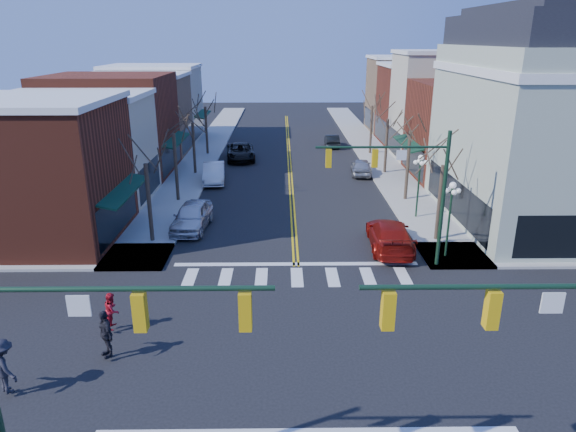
{
  "coord_description": "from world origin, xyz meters",
  "views": [
    {
      "loc": [
        -0.75,
        -17.22,
        11.45
      ],
      "look_at": [
        -0.44,
        7.59,
        2.8
      ],
      "focal_mm": 32.0,
      "sensor_mm": 36.0,
      "label": 1
    }
  ],
  "objects_px": {
    "lamppost_midblock": "(419,176)",
    "lamppost_corner": "(450,207)",
    "pedestrian_dark_a": "(106,333)",
    "victorian_corner": "(560,119)",
    "car_right_far": "(332,141)",
    "car_right_near": "(390,235)",
    "pedestrian_red_b": "(112,310)",
    "car_left_mid": "(214,173)",
    "car_left_near": "(192,216)",
    "car_right_mid": "(361,167)",
    "pedestrian_dark_b": "(4,366)",
    "car_left_far": "(241,152)"
  },
  "relations": [
    {
      "from": "lamppost_midblock",
      "to": "lamppost_corner",
      "type": "bearing_deg",
      "value": -90.0
    },
    {
      "from": "pedestrian_dark_a",
      "to": "lamppost_corner",
      "type": "bearing_deg",
      "value": 82.82
    },
    {
      "from": "lamppost_corner",
      "to": "victorian_corner",
      "type": "bearing_deg",
      "value": 35.86
    },
    {
      "from": "lamppost_corner",
      "to": "car_right_far",
      "type": "bearing_deg",
      "value": 96.39
    },
    {
      "from": "car_right_near",
      "to": "pedestrian_red_b",
      "type": "bearing_deg",
      "value": 36.44
    },
    {
      "from": "car_right_far",
      "to": "lamppost_corner",
      "type": "bearing_deg",
      "value": 96.77
    },
    {
      "from": "car_left_mid",
      "to": "pedestrian_dark_a",
      "type": "xyz_separation_m",
      "value": [
        -0.9,
        -24.94,
        0.29
      ]
    },
    {
      "from": "car_left_near",
      "to": "car_right_mid",
      "type": "relative_size",
      "value": 1.17
    },
    {
      "from": "pedestrian_dark_b",
      "to": "car_left_far",
      "type": "bearing_deg",
      "value": -59.32
    },
    {
      "from": "lamppost_corner",
      "to": "lamppost_midblock",
      "type": "xyz_separation_m",
      "value": [
        0.0,
        6.5,
        0.0
      ]
    },
    {
      "from": "car_left_mid",
      "to": "car_left_far",
      "type": "relative_size",
      "value": 0.85
    },
    {
      "from": "car_left_mid",
      "to": "car_right_far",
      "type": "xyz_separation_m",
      "value": [
        11.2,
        14.55,
        -0.13
      ]
    },
    {
      "from": "car_right_near",
      "to": "lamppost_midblock",
      "type": "bearing_deg",
      "value": -115.6
    },
    {
      "from": "victorian_corner",
      "to": "pedestrian_dark_b",
      "type": "relative_size",
      "value": 7.25
    },
    {
      "from": "pedestrian_red_b",
      "to": "pedestrian_dark_b",
      "type": "height_order",
      "value": "pedestrian_dark_b"
    },
    {
      "from": "car_left_far",
      "to": "pedestrian_dark_b",
      "type": "height_order",
      "value": "pedestrian_dark_b"
    },
    {
      "from": "car_right_near",
      "to": "pedestrian_red_b",
      "type": "relative_size",
      "value": 3.63
    },
    {
      "from": "car_left_near",
      "to": "car_right_far",
      "type": "xyz_separation_m",
      "value": [
        11.2,
        25.62,
        -0.17
      ]
    },
    {
      "from": "car_left_mid",
      "to": "car_right_mid",
      "type": "distance_m",
      "value": 12.86
    },
    {
      "from": "lamppost_midblock",
      "to": "pedestrian_dark_a",
      "type": "xyz_separation_m",
      "value": [
        -15.5,
        -15.64,
        -1.87
      ]
    },
    {
      "from": "car_left_far",
      "to": "car_right_near",
      "type": "xyz_separation_m",
      "value": [
        10.2,
        -22.66,
        0.02
      ]
    },
    {
      "from": "victorian_corner",
      "to": "car_right_near",
      "type": "xyz_separation_m",
      "value": [
        -11.1,
        -4.58,
        -5.84
      ]
    },
    {
      "from": "car_right_mid",
      "to": "pedestrian_dark_a",
      "type": "xyz_separation_m",
      "value": [
        -13.54,
        -27.29,
        0.37
      ]
    },
    {
      "from": "lamppost_midblock",
      "to": "pedestrian_red_b",
      "type": "xyz_separation_m",
      "value": [
        -15.9,
        -13.64,
        -2.03
      ]
    },
    {
      "from": "car_left_near",
      "to": "car_left_mid",
      "type": "xyz_separation_m",
      "value": [
        0.0,
        11.06,
        -0.04
      ]
    },
    {
      "from": "victorian_corner",
      "to": "pedestrian_dark_a",
      "type": "distance_m",
      "value": 28.75
    },
    {
      "from": "car_right_near",
      "to": "pedestrian_dark_b",
      "type": "distance_m",
      "value": 19.9
    },
    {
      "from": "victorian_corner",
      "to": "car_right_far",
      "type": "relative_size",
      "value": 3.48
    },
    {
      "from": "car_right_near",
      "to": "victorian_corner",
      "type": "bearing_deg",
      "value": -154.32
    },
    {
      "from": "victorian_corner",
      "to": "car_left_far",
      "type": "relative_size",
      "value": 2.48
    },
    {
      "from": "car_left_far",
      "to": "lamppost_midblock",
      "type": "bearing_deg",
      "value": -59.74
    },
    {
      "from": "victorian_corner",
      "to": "car_right_mid",
      "type": "bearing_deg",
      "value": 130.17
    },
    {
      "from": "lamppost_midblock",
      "to": "pedestrian_dark_b",
      "type": "xyz_separation_m",
      "value": [
        -18.2,
        -17.67,
        -1.83
      ]
    },
    {
      "from": "car_right_far",
      "to": "pedestrian_red_b",
      "type": "xyz_separation_m",
      "value": [
        -12.5,
        -37.5,
        0.25
      ]
    },
    {
      "from": "pedestrian_red_b",
      "to": "pedestrian_dark_b",
      "type": "distance_m",
      "value": 4.64
    },
    {
      "from": "car_right_mid",
      "to": "pedestrian_dark_b",
      "type": "height_order",
      "value": "pedestrian_dark_b"
    },
    {
      "from": "car_left_mid",
      "to": "pedestrian_dark_a",
      "type": "bearing_deg",
      "value": -97.53
    },
    {
      "from": "car_left_mid",
      "to": "car_right_far",
      "type": "distance_m",
      "value": 18.36
    },
    {
      "from": "pedestrian_dark_a",
      "to": "pedestrian_dark_b",
      "type": "xyz_separation_m",
      "value": [
        -2.7,
        -2.03,
        0.04
      ]
    },
    {
      "from": "car_left_mid",
      "to": "car_left_far",
      "type": "xyz_separation_m",
      "value": [
        1.6,
        8.29,
        -0.01
      ]
    },
    {
      "from": "victorian_corner",
      "to": "pedestrian_red_b",
      "type": "height_order",
      "value": "victorian_corner"
    },
    {
      "from": "car_right_near",
      "to": "pedestrian_dark_b",
      "type": "xyz_separation_m",
      "value": [
        -15.4,
        -12.59,
        0.31
      ]
    },
    {
      "from": "lamppost_midblock",
      "to": "car_left_near",
      "type": "xyz_separation_m",
      "value": [
        -14.6,
        -1.76,
        -2.12
      ]
    },
    {
      "from": "victorian_corner",
      "to": "car_left_mid",
      "type": "xyz_separation_m",
      "value": [
        -22.9,
        9.8,
        -5.85
      ]
    },
    {
      "from": "car_right_near",
      "to": "car_left_far",
      "type": "bearing_deg",
      "value": -62.5
    },
    {
      "from": "car_left_far",
      "to": "car_right_near",
      "type": "distance_m",
      "value": 24.85
    },
    {
      "from": "lamppost_midblock",
      "to": "car_left_far",
      "type": "distance_m",
      "value": 21.98
    },
    {
      "from": "victorian_corner",
      "to": "car_right_near",
      "type": "relative_size",
      "value": 2.53
    },
    {
      "from": "car_right_far",
      "to": "pedestrian_dark_a",
      "type": "relative_size",
      "value": 2.17
    },
    {
      "from": "car_left_near",
      "to": "car_right_mid",
      "type": "distance_m",
      "value": 18.43
    }
  ]
}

